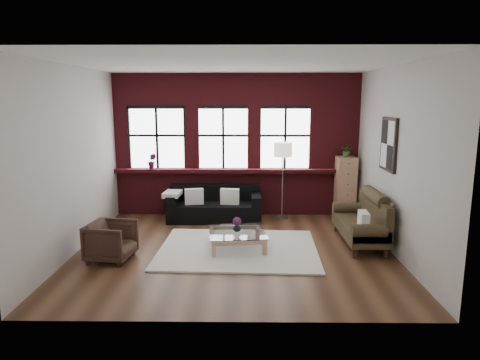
{
  "coord_description": "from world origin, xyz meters",
  "views": [
    {
      "loc": [
        0.19,
        -7.22,
        2.63
      ],
      "look_at": [
        0.1,
        0.6,
        1.15
      ],
      "focal_mm": 32.0,
      "sensor_mm": 36.0,
      "label": 1
    }
  ],
  "objects_px": {
    "coffee_table": "(237,240)",
    "drawer_chest": "(345,187)",
    "vintage_settee": "(360,219)",
    "vase": "(237,227)",
    "dark_sofa": "(215,204)",
    "floor_lamp": "(283,177)",
    "armchair": "(111,241)"
  },
  "relations": [
    {
      "from": "vase",
      "to": "drawer_chest",
      "type": "relative_size",
      "value": 0.11
    },
    {
      "from": "armchair",
      "to": "vintage_settee",
      "type": "bearing_deg",
      "value": -70.04
    },
    {
      "from": "drawer_chest",
      "to": "floor_lamp",
      "type": "height_order",
      "value": "floor_lamp"
    },
    {
      "from": "dark_sofa",
      "to": "drawer_chest",
      "type": "distance_m",
      "value": 2.95
    },
    {
      "from": "dark_sofa",
      "to": "vase",
      "type": "distance_m",
      "value": 1.9
    },
    {
      "from": "vintage_settee",
      "to": "floor_lamp",
      "type": "xyz_separation_m",
      "value": [
        -1.27,
        1.75,
        0.46
      ]
    },
    {
      "from": "vintage_settee",
      "to": "dark_sofa",
      "type": "bearing_deg",
      "value": 151.1
    },
    {
      "from": "dark_sofa",
      "to": "coffee_table",
      "type": "bearing_deg",
      "value": -73.94
    },
    {
      "from": "dark_sofa",
      "to": "armchair",
      "type": "distance_m",
      "value": 2.85
    },
    {
      "from": "armchair",
      "to": "vase",
      "type": "height_order",
      "value": "armchair"
    },
    {
      "from": "coffee_table",
      "to": "drawer_chest",
      "type": "height_order",
      "value": "drawer_chest"
    },
    {
      "from": "dark_sofa",
      "to": "floor_lamp",
      "type": "height_order",
      "value": "floor_lamp"
    },
    {
      "from": "drawer_chest",
      "to": "vintage_settee",
      "type": "bearing_deg",
      "value": -94.52
    },
    {
      "from": "vintage_settee",
      "to": "vase",
      "type": "xyz_separation_m",
      "value": [
        -2.25,
        -0.3,
        -0.07
      ]
    },
    {
      "from": "vase",
      "to": "floor_lamp",
      "type": "height_order",
      "value": "floor_lamp"
    },
    {
      "from": "dark_sofa",
      "to": "coffee_table",
      "type": "xyz_separation_m",
      "value": [
        0.53,
        -1.83,
        -0.21
      ]
    },
    {
      "from": "coffee_table",
      "to": "floor_lamp",
      "type": "distance_m",
      "value": 2.39
    },
    {
      "from": "coffee_table",
      "to": "drawer_chest",
      "type": "xyz_separation_m",
      "value": [
        2.39,
        2.1,
        0.53
      ]
    },
    {
      "from": "dark_sofa",
      "to": "vase",
      "type": "height_order",
      "value": "dark_sofa"
    },
    {
      "from": "vintage_settee",
      "to": "floor_lamp",
      "type": "bearing_deg",
      "value": 126.03
    },
    {
      "from": "coffee_table",
      "to": "drawer_chest",
      "type": "relative_size",
      "value": 0.71
    },
    {
      "from": "coffee_table",
      "to": "floor_lamp",
      "type": "bearing_deg",
      "value": 64.51
    },
    {
      "from": "dark_sofa",
      "to": "drawer_chest",
      "type": "height_order",
      "value": "drawer_chest"
    },
    {
      "from": "vase",
      "to": "floor_lamp",
      "type": "bearing_deg",
      "value": 64.51
    },
    {
      "from": "vintage_settee",
      "to": "drawer_chest",
      "type": "height_order",
      "value": "drawer_chest"
    },
    {
      "from": "vintage_settee",
      "to": "vase",
      "type": "height_order",
      "value": "vintage_settee"
    },
    {
      "from": "vintage_settee",
      "to": "vase",
      "type": "distance_m",
      "value": 2.27
    },
    {
      "from": "dark_sofa",
      "to": "vintage_settee",
      "type": "relative_size",
      "value": 1.17
    },
    {
      "from": "dark_sofa",
      "to": "coffee_table",
      "type": "relative_size",
      "value": 2.07
    },
    {
      "from": "vintage_settee",
      "to": "vase",
      "type": "relative_size",
      "value": 11.52
    },
    {
      "from": "dark_sofa",
      "to": "armchair",
      "type": "xyz_separation_m",
      "value": [
        -1.55,
        -2.39,
        -0.04
      ]
    },
    {
      "from": "coffee_table",
      "to": "floor_lamp",
      "type": "xyz_separation_m",
      "value": [
        0.98,
        2.05,
        0.77
      ]
    }
  ]
}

